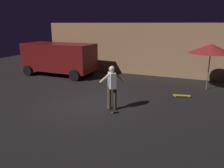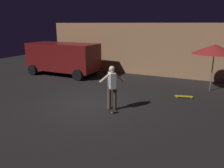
{
  "view_description": "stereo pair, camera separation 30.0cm",
  "coord_description": "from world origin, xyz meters",
  "px_view_note": "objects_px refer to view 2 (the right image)",
  "views": [
    {
      "loc": [
        4.01,
        -7.73,
        3.25
      ],
      "look_at": [
        1.02,
        -0.34,
        1.05
      ],
      "focal_mm": 35.19,
      "sensor_mm": 36.0,
      "label": 1
    },
    {
      "loc": [
        4.28,
        -7.61,
        3.25
      ],
      "look_at": [
        1.02,
        -0.34,
        1.05
      ],
      "focal_mm": 35.19,
      "sensor_mm": 36.0,
      "label": 2
    }
  ],
  "objects_px": {
    "skateboard_ridden": "(112,109)",
    "parked_van": "(63,57)",
    "patio_umbrella": "(215,49)",
    "skater": "(112,84)",
    "skateboard_spare": "(184,96)"
  },
  "relations": [
    {
      "from": "patio_umbrella",
      "to": "skater",
      "type": "xyz_separation_m",
      "value": [
        -3.43,
        -4.37,
        -1.04
      ]
    },
    {
      "from": "patio_umbrella",
      "to": "parked_van",
      "type": "bearing_deg",
      "value": -179.94
    },
    {
      "from": "parked_van",
      "to": "skateboard_ridden",
      "type": "xyz_separation_m",
      "value": [
        5.44,
        -4.36,
        -1.11
      ]
    },
    {
      "from": "parked_van",
      "to": "skateboard_spare",
      "type": "height_order",
      "value": "parked_van"
    },
    {
      "from": "patio_umbrella",
      "to": "skateboard_spare",
      "type": "bearing_deg",
      "value": -122.09
    },
    {
      "from": "patio_umbrella",
      "to": "skater",
      "type": "distance_m",
      "value": 5.65
    },
    {
      "from": "skateboard_spare",
      "to": "skater",
      "type": "relative_size",
      "value": 0.48
    },
    {
      "from": "skateboard_ridden",
      "to": "parked_van",
      "type": "bearing_deg",
      "value": 141.28
    },
    {
      "from": "skateboard_ridden",
      "to": "skater",
      "type": "bearing_deg",
      "value": -90.0
    },
    {
      "from": "parked_van",
      "to": "skater",
      "type": "bearing_deg",
      "value": -38.72
    },
    {
      "from": "parked_van",
      "to": "skater",
      "type": "distance_m",
      "value": 6.97
    },
    {
      "from": "patio_umbrella",
      "to": "skateboard_ridden",
      "type": "distance_m",
      "value": 5.91
    },
    {
      "from": "patio_umbrella",
      "to": "skateboard_ridden",
      "type": "bearing_deg",
      "value": -128.16
    },
    {
      "from": "parked_van",
      "to": "skateboard_ridden",
      "type": "relative_size",
      "value": 6.42
    },
    {
      "from": "skateboard_ridden",
      "to": "skateboard_spare",
      "type": "distance_m",
      "value": 3.58
    }
  ]
}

